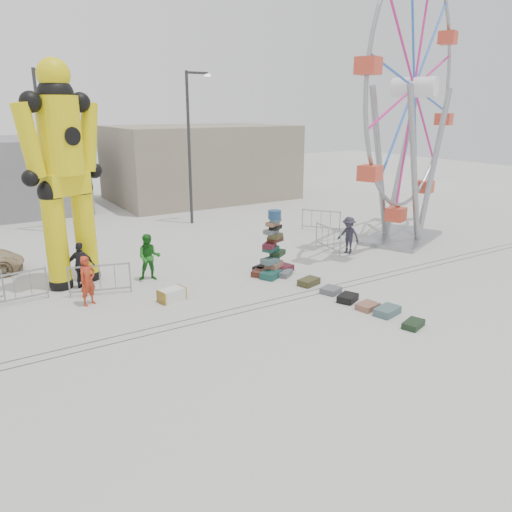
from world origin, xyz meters
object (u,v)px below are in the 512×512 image
steamer_trunk (172,295)px  pedestrian_red (88,281)px  barricade_wheel_front (328,238)px  pedestrian_grey (349,235)px  crash_test_dummy (63,167)px  pedestrian_black (81,265)px  lamp_post_left (44,143)px  barricade_dummy_c (100,280)px  barricade_dummy_b (14,288)px  barricade_wheel_back (321,220)px  suitcase_tower (273,256)px  pedestrian_green (149,257)px  ferris_wheel (412,108)px  lamp_post_right (191,141)px

steamer_trunk → pedestrian_red: pedestrian_red is taller
barricade_wheel_front → pedestrian_grey: size_ratio=1.23×
crash_test_dummy → pedestrian_black: 3.43m
pedestrian_red → lamp_post_left: bearing=58.7°
crash_test_dummy → barricade_wheel_front: crash_test_dummy is taller
lamp_post_left → barricade_dummy_c: (-0.45, -10.50, -3.93)m
barricade_dummy_b → barricade_wheel_back: bearing=6.2°
barricade_wheel_back → barricade_dummy_b: bearing=-116.5°
suitcase_tower → pedestrian_green: size_ratio=1.43×
crash_test_dummy → barricade_dummy_b: (-2.12, -1.04, -3.66)m
crash_test_dummy → ferris_wheel: bearing=-29.3°
pedestrian_green → barricade_wheel_front: bearing=20.0°
barricade_wheel_back → crash_test_dummy: bearing=-119.3°
barricade_dummy_c → pedestrian_black: size_ratio=1.20×
suitcase_tower → lamp_post_left: bearing=91.6°
lamp_post_left → barricade_wheel_back: (11.85, -7.20, -3.93)m
lamp_post_right → pedestrian_red: bearing=-131.1°
barricade_dummy_c → lamp_post_right: bearing=65.1°
suitcase_tower → crash_test_dummy: (-6.73, 2.87, 3.51)m
lamp_post_left → barricade_dummy_c: lamp_post_left is taller
barricade_dummy_c → barricade_wheel_front: 10.20m
crash_test_dummy → barricade_dummy_b: crash_test_dummy is taller
pedestrian_red → pedestrian_black: size_ratio=0.99×
barricade_dummy_b → pedestrian_green: pedestrian_green is taller
barricade_wheel_front → pedestrian_grey: bearing=-142.9°
lamp_post_left → barricade_dummy_b: lamp_post_left is taller
lamp_post_left → suitcase_tower: size_ratio=3.20×
barricade_wheel_back → pedestrian_red: pedestrian_red is taller
suitcase_tower → crash_test_dummy: 8.12m
lamp_post_right → lamp_post_left: 7.28m
barricade_dummy_b → barricade_dummy_c: bearing=-17.2°
ferris_wheel → pedestrian_red: (-15.08, -0.50, -5.31)m
suitcase_tower → pedestrian_black: suitcase_tower is taller
pedestrian_green → pedestrian_grey: 8.75m
ferris_wheel → crash_test_dummy: bearing=150.6°
barricade_dummy_b → pedestrian_black: pedestrian_black is taller
pedestrian_red → lamp_post_right: bearing=22.8°
lamp_post_left → barricade_dummy_b: bearing=-107.1°
lamp_post_right → pedestrian_red: size_ratio=4.86×
barricade_dummy_b → barricade_dummy_c: 2.66m
barricade_wheel_back → pedestrian_green: (-10.31, -2.69, 0.32)m
pedestrian_green → lamp_post_left: bearing=121.7°
ferris_wheel → barricade_wheel_front: bearing=152.3°
barricade_dummy_c → ferris_wheel: bearing=15.6°
lamp_post_right → steamer_trunk: (-5.59, -10.27, -4.28)m
lamp_post_right → crash_test_dummy: (-7.92, -6.87, -0.27)m
pedestrian_green → pedestrian_black: bearing=-167.5°
lamp_post_left → steamer_trunk: lamp_post_left is taller
suitcase_tower → pedestrian_grey: size_ratio=1.53×
lamp_post_right → pedestrian_green: bearing=-124.7°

